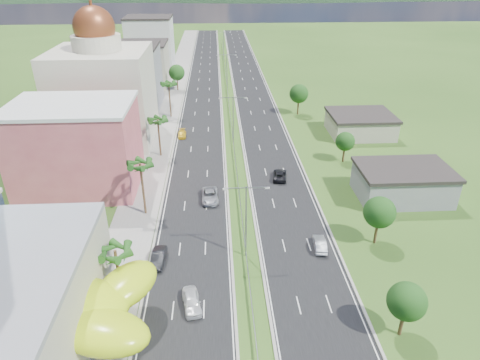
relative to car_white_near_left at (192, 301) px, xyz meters
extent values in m
plane|color=#2D5119|center=(7.10, -0.48, -0.87)|extent=(500.00, 500.00, 0.00)
cube|color=black|center=(-0.40, 89.52, -0.85)|extent=(11.00, 260.00, 0.04)
cube|color=black|center=(14.60, 89.52, -0.85)|extent=(11.00, 260.00, 0.04)
cube|color=gray|center=(-9.90, 89.52, -0.81)|extent=(7.00, 260.00, 0.12)
cube|color=gray|center=(7.10, 71.52, -0.25)|extent=(0.08, 216.00, 0.28)
cube|color=gray|center=(7.10, 173.52, -0.52)|extent=(0.10, 0.12, 0.70)
cylinder|color=gray|center=(7.10, 9.52, 4.63)|extent=(0.20, 0.20, 11.00)
cube|color=gray|center=(5.66, 9.52, 9.93)|extent=(2.88, 0.12, 0.12)
cube|color=gray|center=(8.54, 9.52, 9.93)|extent=(2.88, 0.12, 0.12)
cube|color=silver|center=(4.38, 9.52, 9.83)|extent=(0.60, 0.25, 0.18)
cube|color=silver|center=(9.82, 9.52, 9.83)|extent=(0.60, 0.25, 0.18)
cylinder|color=gray|center=(7.10, 49.52, 4.63)|extent=(0.20, 0.20, 11.00)
cube|color=gray|center=(5.66, 49.52, 9.93)|extent=(2.88, 0.12, 0.12)
cube|color=gray|center=(8.54, 49.52, 9.93)|extent=(2.88, 0.12, 0.12)
cube|color=silver|center=(4.38, 49.52, 9.83)|extent=(0.60, 0.25, 0.18)
cube|color=silver|center=(9.82, 49.52, 9.83)|extent=(0.60, 0.25, 0.18)
cylinder|color=gray|center=(7.10, 94.52, 4.63)|extent=(0.20, 0.20, 11.00)
cube|color=gray|center=(5.66, 94.52, 9.93)|extent=(2.88, 0.12, 0.12)
cube|color=gray|center=(8.54, 94.52, 9.93)|extent=(2.88, 0.12, 0.12)
cube|color=silver|center=(4.38, 94.52, 9.83)|extent=(0.60, 0.25, 0.18)
cube|color=silver|center=(9.82, 94.52, 9.83)|extent=(0.60, 0.25, 0.18)
cylinder|color=gray|center=(7.10, 139.52, 4.63)|extent=(0.20, 0.20, 11.00)
cube|color=gray|center=(5.66, 139.52, 9.93)|extent=(2.88, 0.12, 0.12)
cube|color=gray|center=(8.54, 139.52, 9.93)|extent=(2.88, 0.12, 0.12)
cube|color=silver|center=(4.38, 139.52, 9.83)|extent=(0.60, 0.25, 0.18)
cube|color=silver|center=(9.82, 139.52, 9.83)|extent=(0.60, 0.25, 0.18)
cylinder|color=gray|center=(-16.90, -2.48, 1.13)|extent=(0.50, 0.50, 4.00)
cylinder|color=gray|center=(-9.90, -7.48, 1.13)|extent=(0.50, 0.50, 4.00)
cylinder|color=gray|center=(-7.90, -2.48, 1.13)|extent=(0.50, 0.50, 4.00)
cube|color=#BA4C58|center=(-20.90, 31.52, 6.63)|extent=(20.00, 15.00, 15.00)
cube|color=beige|center=(-20.90, 54.52, 9.13)|extent=(20.00, 20.00, 20.00)
cylinder|color=beige|center=(-20.90, 54.52, 20.63)|extent=(10.00, 10.00, 3.00)
sphere|color=brown|center=(-20.90, 54.52, 23.63)|extent=(8.40, 8.40, 8.40)
cube|color=gray|center=(-19.90, 79.52, 7.13)|extent=(16.00, 15.00, 16.00)
cube|color=#B0AA91|center=(-19.90, 101.52, 5.63)|extent=(16.00, 15.00, 13.00)
cube|color=silver|center=(-19.90, 124.52, 8.13)|extent=(16.00, 15.00, 18.00)
cube|color=gray|center=(35.10, 24.52, 1.63)|extent=(15.00, 10.00, 5.00)
cube|color=#B0AA91|center=(37.10, 54.52, 1.33)|extent=(14.00, 12.00, 4.40)
cylinder|color=#47301C|center=(-8.40, 1.52, 2.88)|extent=(0.36, 0.36, 7.50)
cylinder|color=#47301C|center=(-8.40, 21.52, 3.63)|extent=(0.36, 0.36, 9.00)
cylinder|color=#47301C|center=(-8.40, 44.52, 3.13)|extent=(0.36, 0.36, 8.00)
cylinder|color=#47301C|center=(-8.40, 69.52, 3.53)|extent=(0.36, 0.36, 8.80)
cylinder|color=#47301C|center=(-8.40, 94.52, 1.58)|extent=(0.40, 0.40, 4.90)
sphere|color=#1F4D18|center=(-8.40, 94.52, 4.73)|extent=(4.90, 4.90, 4.90)
cylinder|color=#47301C|center=(23.10, -5.48, 1.23)|extent=(0.40, 0.40, 4.20)
sphere|color=#1F4D18|center=(23.10, -5.48, 3.93)|extent=(4.20, 4.20, 4.20)
cylinder|color=#47301C|center=(26.10, 11.52, 1.40)|extent=(0.40, 0.40, 4.55)
sphere|color=#1F4D18|center=(26.10, 11.52, 4.33)|extent=(4.55, 4.55, 4.55)
cylinder|color=#47301C|center=(29.10, 39.52, 1.05)|extent=(0.40, 0.40, 3.85)
sphere|color=#1F4D18|center=(29.10, 39.52, 3.53)|extent=(3.85, 3.85, 3.85)
cylinder|color=#47301C|center=(25.10, 69.52, 1.58)|extent=(0.40, 0.40, 4.90)
sphere|color=#1F4D18|center=(25.10, 69.52, 4.73)|extent=(4.90, 4.90, 4.90)
imported|color=silver|center=(0.00, 0.00, 0.00)|extent=(2.78, 5.16, 1.67)
imported|color=black|center=(-4.89, 8.66, -0.03)|extent=(2.01, 4.96, 1.60)
imported|color=#929398|center=(2.03, 25.21, -0.01)|extent=(2.98, 6.03, 1.65)
imported|color=gold|center=(-4.62, 55.06, -0.19)|extent=(1.99, 4.53, 1.29)
imported|color=#A8ABB0|center=(17.78, 10.59, -0.09)|extent=(2.00, 4.65, 1.49)
imported|color=black|center=(15.12, 32.64, -0.11)|extent=(3.23, 5.55, 1.45)
camera|label=1|loc=(3.54, -38.49, 36.11)|focal=32.00mm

